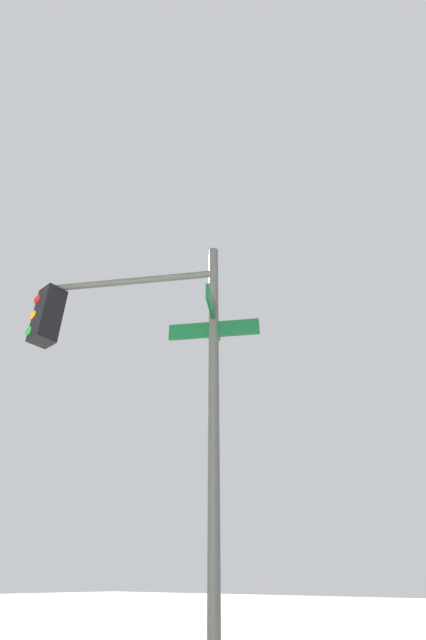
# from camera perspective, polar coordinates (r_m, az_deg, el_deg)

# --- Properties ---
(traffic_signal_near) EXTENTS (2.58, 1.78, 5.41)m
(traffic_signal_near) POSITION_cam_1_polar(r_m,az_deg,el_deg) (5.11, -11.57, -5.32)
(traffic_signal_near) COLOR #474C47
(traffic_signal_near) RESTS_ON ground_plane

